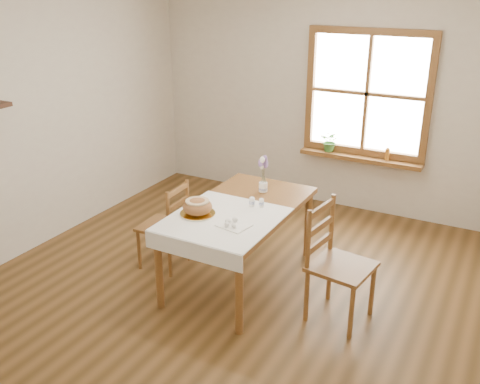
% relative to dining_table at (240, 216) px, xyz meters
% --- Properties ---
extents(ground, '(5.00, 5.00, 0.00)m').
position_rel_dining_table_xyz_m(ground, '(0.00, -0.30, -0.66)').
color(ground, brown).
rests_on(ground, ground).
extents(room_walls, '(4.60, 5.10, 2.65)m').
position_rel_dining_table_xyz_m(room_walls, '(0.00, -0.30, 1.04)').
color(room_walls, beige).
rests_on(room_walls, ground).
extents(window, '(1.46, 0.08, 1.46)m').
position_rel_dining_table_xyz_m(window, '(0.50, 2.17, 0.79)').
color(window, brown).
rests_on(window, ground).
extents(window_sill, '(1.46, 0.20, 0.05)m').
position_rel_dining_table_xyz_m(window_sill, '(0.50, 2.10, 0.03)').
color(window_sill, brown).
rests_on(window_sill, ground).
extents(dining_table, '(0.90, 1.60, 0.75)m').
position_rel_dining_table_xyz_m(dining_table, '(0.00, 0.00, 0.00)').
color(dining_table, brown).
rests_on(dining_table, ground).
extents(table_linen, '(0.91, 0.99, 0.01)m').
position_rel_dining_table_xyz_m(table_linen, '(0.00, -0.30, 0.09)').
color(table_linen, white).
rests_on(table_linen, dining_table).
extents(chair_left, '(0.45, 0.43, 0.88)m').
position_rel_dining_table_xyz_m(chair_left, '(-0.80, -0.11, -0.22)').
color(chair_left, brown).
rests_on(chair_left, ground).
extents(chair_right, '(0.56, 0.54, 1.01)m').
position_rel_dining_table_xyz_m(chair_right, '(1.03, -0.15, -0.16)').
color(chair_right, brown).
rests_on(chair_right, ground).
extents(bread_plate, '(0.31, 0.31, 0.02)m').
position_rel_dining_table_xyz_m(bread_plate, '(-0.24, -0.34, 0.10)').
color(bread_plate, white).
rests_on(bread_plate, table_linen).
extents(bread_loaf, '(0.26, 0.26, 0.14)m').
position_rel_dining_table_xyz_m(bread_loaf, '(-0.24, -0.34, 0.18)').
color(bread_loaf, '#9D6237').
rests_on(bread_loaf, bread_plate).
extents(egg_napkin, '(0.29, 0.26, 0.01)m').
position_rel_dining_table_xyz_m(egg_napkin, '(0.15, -0.39, 0.10)').
color(egg_napkin, white).
rests_on(egg_napkin, table_linen).
extents(eggs, '(0.22, 0.21, 0.04)m').
position_rel_dining_table_xyz_m(eggs, '(0.15, -0.39, 0.13)').
color(eggs, silver).
rests_on(eggs, egg_napkin).
extents(salt_shaker, '(0.06, 0.06, 0.10)m').
position_rel_dining_table_xyz_m(salt_shaker, '(0.10, 0.05, 0.14)').
color(salt_shaker, white).
rests_on(salt_shaker, table_linen).
extents(pepper_shaker, '(0.05, 0.05, 0.09)m').
position_rel_dining_table_xyz_m(pepper_shaker, '(0.18, 0.08, 0.14)').
color(pepper_shaker, white).
rests_on(pepper_shaker, table_linen).
extents(flower_vase, '(0.11, 0.11, 0.09)m').
position_rel_dining_table_xyz_m(flower_vase, '(0.02, 0.43, 0.13)').
color(flower_vase, white).
rests_on(flower_vase, dining_table).
extents(lavender_bouquet, '(0.15, 0.15, 0.28)m').
position_rel_dining_table_xyz_m(lavender_bouquet, '(0.02, 0.43, 0.32)').
color(lavender_bouquet, '#7F5DA6').
rests_on(lavender_bouquet, flower_vase).
extents(potted_plant, '(0.26, 0.28, 0.20)m').
position_rel_dining_table_xyz_m(potted_plant, '(0.12, 2.10, 0.15)').
color(potted_plant, '#407930').
rests_on(potted_plant, window_sill).
extents(amber_bottle, '(0.07, 0.07, 0.15)m').
position_rel_dining_table_xyz_m(amber_bottle, '(0.82, 2.10, 0.13)').
color(amber_bottle, '#B06B20').
rests_on(amber_bottle, window_sill).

